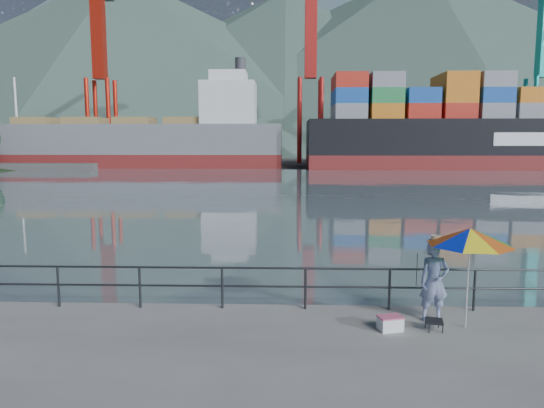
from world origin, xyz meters
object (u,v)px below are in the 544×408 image
(beach_umbrella, at_px, (470,237))
(container_ship, at_px, (521,131))
(cooler_bag, at_px, (390,324))
(fisherman, at_px, (434,282))
(bulk_carrier, at_px, (149,142))

(beach_umbrella, relative_size, container_ship, 0.03)
(beach_umbrella, distance_m, cooler_bag, 2.50)
(fisherman, distance_m, bulk_carrier, 77.16)
(beach_umbrella, height_order, cooler_bag, beach_umbrella)
(fisherman, bearing_deg, cooler_bag, -155.56)
(fisherman, bearing_deg, container_ship, 58.98)
(fisherman, distance_m, container_ship, 78.17)
(cooler_bag, bearing_deg, fisherman, 14.26)
(cooler_bag, height_order, bulk_carrier, bulk_carrier)
(fisherman, relative_size, beach_umbrella, 0.81)
(beach_umbrella, xyz_separation_m, bulk_carrier, (-27.45, 72.65, 2.16))
(beach_umbrella, bearing_deg, container_ship, 64.06)
(fisherman, xyz_separation_m, cooler_bag, (-1.08, -0.60, -0.76))
(beach_umbrella, bearing_deg, fisherman, 146.24)
(beach_umbrella, relative_size, bulk_carrier, 0.05)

